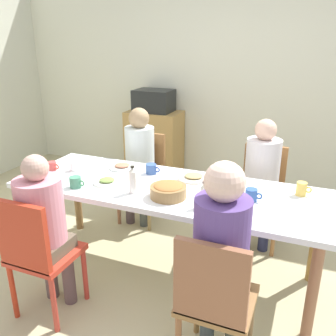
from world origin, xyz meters
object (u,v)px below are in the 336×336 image
at_px(microwave, 154,101).
at_px(chair_3, 261,189).
at_px(cup_0, 252,195).
at_px(bottle_1, 204,195).
at_px(person_2, 221,251).
at_px(plate_2, 107,181).
at_px(side_cabinet, 154,145).
at_px(dining_table, 168,196).
at_px(cup_5, 151,169).
at_px(plate_0, 122,167).
at_px(chair_0, 144,172).
at_px(person_3, 262,173).
at_px(chair_2, 215,298).
at_px(bottle_0, 133,180).
at_px(cup_4, 76,182).
at_px(bowl_0, 233,182).
at_px(chair_1, 37,251).
at_px(person_0, 139,156).
at_px(bowl_1, 168,190).
at_px(plate_1, 194,177).
at_px(person_1, 43,221).
at_px(cup_1, 302,189).
at_px(cup_3, 52,166).
at_px(cup_2, 75,166).

bearing_deg(microwave, chair_3, -35.55).
height_order(cup_0, bottle_1, bottle_1).
bearing_deg(person_2, plate_2, 150.93).
bearing_deg(side_cabinet, dining_table, -62.84).
bearing_deg(person_2, cup_5, 132.32).
bearing_deg(person_2, chair_3, 90.00).
bearing_deg(plate_0, dining_table, -23.67).
relative_size(chair_0, person_3, 0.77).
xyz_separation_m(chair_0, bottle_1, (0.95, -1.02, 0.33)).
distance_m(chair_2, microwave, 3.19).
bearing_deg(bottle_0, cup_4, -170.92).
height_order(plate_2, bowl_0, bowl_0).
distance_m(plate_0, cup_0, 1.18).
bearing_deg(chair_3, chair_1, -126.84).
xyz_separation_m(person_0, person_2, (1.19, -1.41, 0.04)).
bearing_deg(bowl_1, plate_1, 82.26).
height_order(person_1, plate_0, person_1).
distance_m(chair_1, microwave, 2.80).
xyz_separation_m(plate_2, cup_5, (0.23, 0.32, 0.03)).
bearing_deg(cup_5, side_cabinet, 113.69).
bearing_deg(person_1, microwave, 98.51).
bearing_deg(cup_1, person_1, -149.13).
relative_size(plate_0, bottle_0, 1.08).
xyz_separation_m(bowl_0, bottle_0, (-0.65, -0.33, 0.04)).
relative_size(chair_1, cup_3, 8.15).
xyz_separation_m(chair_2, cup_2, (-1.46, 0.82, 0.28)).
xyz_separation_m(person_0, person_3, (1.19, 0.00, -0.01)).
bearing_deg(chair_0, person_0, -90.00).
bearing_deg(person_3, dining_table, -130.25).
distance_m(plate_1, cup_3, 1.21).
relative_size(bowl_0, cup_4, 1.52).
distance_m(chair_2, side_cabinet, 3.15).
bearing_deg(chair_3, dining_table, -126.84).
relative_size(cup_1, cup_3, 0.97).
bearing_deg(chair_1, side_cabinet, 98.22).
height_order(chair_0, plate_1, chair_0).
distance_m(dining_table, plate_1, 0.27).
xyz_separation_m(chair_2, cup_4, (-1.23, 0.52, 0.28)).
height_order(chair_1, person_3, person_3).
height_order(chair_2, cup_5, chair_2).
bearing_deg(cup_0, cup_1, 36.63).
relative_size(dining_table, person_1, 2.08).
bearing_deg(bottle_1, chair_1, -149.24).
height_order(person_3, cup_4, person_3).
relative_size(person_2, cup_5, 10.20).
bearing_deg(person_2, bottle_0, 147.54).
bearing_deg(person_3, plate_0, -156.98).
distance_m(bowl_0, cup_4, 1.17).
height_order(bowl_1, side_cabinet, side_cabinet).
xyz_separation_m(bowl_1, cup_3, (-1.12, 0.14, -0.02)).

